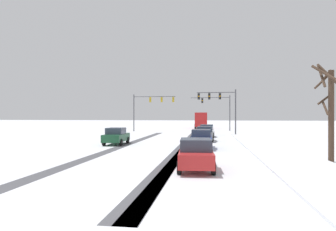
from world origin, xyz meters
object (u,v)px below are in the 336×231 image
at_px(traffic_signal_far_left, 151,104).
at_px(car_grey_second, 205,134).
at_px(traffic_signal_near_right, 220,102).
at_px(car_blue_fourth, 201,139).
at_px(bare_tree_sidewalk_near, 329,107).
at_px(car_red_fifth, 196,154).
at_px(bus_oncoming, 201,119).
at_px(car_white_lead, 207,131).
at_px(car_dark_green_third, 116,136).
at_px(traffic_signal_far_right, 218,106).

relative_size(traffic_signal_far_left, car_grey_second, 1.81).
relative_size(traffic_signal_near_right, car_blue_fourth, 1.58).
distance_m(car_blue_fourth, bare_tree_sidewalk_near, 10.33).
bearing_deg(car_red_fifth, car_grey_second, 89.25).
xyz_separation_m(car_red_fifth, bus_oncoming, (-1.14, 50.02, 1.18)).
distance_m(car_white_lead, bare_tree_sidewalk_near, 21.17).
height_order(car_white_lead, car_dark_green_third, same).
xyz_separation_m(traffic_signal_far_right, bus_oncoming, (-3.46, 10.52, -2.51)).
bearing_deg(car_grey_second, traffic_signal_far_right, 84.70).
distance_m(traffic_signal_far_left, car_dark_green_third, 23.56).
xyz_separation_m(traffic_signal_far_left, bare_tree_sidewalk_near, (17.47, -31.72, -1.50)).
bearing_deg(bus_oncoming, traffic_signal_far_left, -119.97).
xyz_separation_m(traffic_signal_far_left, car_dark_green_third, (1.31, -23.18, -4.02)).
bearing_deg(car_white_lead, bus_oncoming, 93.20).
relative_size(traffic_signal_near_right, bare_tree_sidewalk_near, 1.07).
xyz_separation_m(car_white_lead, bare_tree_sidewalk_near, (7.53, -19.62, 2.52)).
height_order(traffic_signal_near_right, bare_tree_sidewalk_near, traffic_signal_near_right).
relative_size(traffic_signal_near_right, traffic_signal_far_right, 0.90).
xyz_separation_m(traffic_signal_far_left, car_red_fifth, (9.58, -35.38, -4.02)).
distance_m(traffic_signal_near_right, car_grey_second, 11.36).
bearing_deg(bare_tree_sidewalk_near, car_red_fifth, -155.11).
bearing_deg(bare_tree_sidewalk_near, traffic_signal_far_right, 98.83).
height_order(traffic_signal_near_right, traffic_signal_far_right, same).
height_order(car_dark_green_third, car_red_fifth, same).
height_order(car_red_fifth, bare_tree_sidewalk_near, bare_tree_sidewalk_near).
distance_m(traffic_signal_far_left, car_grey_second, 21.29).
relative_size(traffic_signal_near_right, car_white_lead, 1.56).
distance_m(car_blue_fourth, car_red_fifth, 9.85).
bearing_deg(bus_oncoming, traffic_signal_near_right, -81.69).
bearing_deg(car_grey_second, traffic_signal_near_right, 79.45).
relative_size(traffic_signal_far_left, traffic_signal_far_right, 1.04).
height_order(traffic_signal_far_left, traffic_signal_far_right, same).
height_order(car_white_lead, car_blue_fourth, same).
bearing_deg(traffic_signal_far_left, car_dark_green_third, -86.78).
bearing_deg(traffic_signal_far_right, car_red_fifth, -93.36).
bearing_deg(car_blue_fourth, car_dark_green_third, 164.11).
bearing_deg(traffic_signal_far_left, car_grey_second, -62.05).
distance_m(bus_oncoming, bare_tree_sidewalk_near, 47.25).
bearing_deg(traffic_signal_far_right, bare_tree_sidewalk_near, -81.17).
distance_m(car_white_lead, car_dark_green_third, 14.04).
distance_m(traffic_signal_near_right, car_white_lead, 5.97).
xyz_separation_m(traffic_signal_far_left, bus_oncoming, (8.44, 14.64, -2.84)).
height_order(traffic_signal_near_right, car_grey_second, traffic_signal_near_right).
distance_m(car_dark_green_third, bus_oncoming, 38.50).
xyz_separation_m(traffic_signal_far_left, car_blue_fourth, (9.59, -25.53, -4.02)).
xyz_separation_m(car_blue_fourth, car_red_fifth, (-0.01, -9.85, 0.00)).
bearing_deg(car_grey_second, car_white_lead, 88.76).
xyz_separation_m(car_dark_green_third, car_red_fifth, (8.27, -12.21, 0.00)).
distance_m(car_red_fifth, bare_tree_sidewalk_near, 9.06).
height_order(car_white_lead, bus_oncoming, bus_oncoming).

